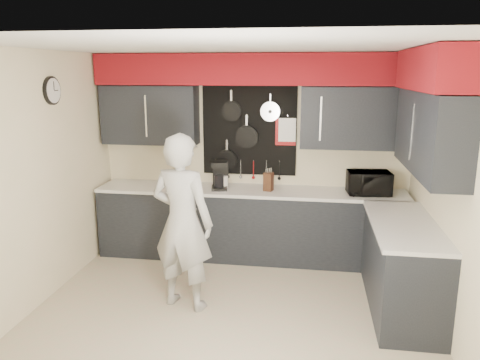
% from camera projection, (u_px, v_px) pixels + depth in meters
% --- Properties ---
extents(ground, '(4.00, 4.00, 0.00)m').
position_uv_depth(ground, '(231.00, 311.00, 4.75)').
color(ground, '#B5AB8D').
rests_on(ground, ground).
extents(back_wall_assembly, '(4.00, 0.36, 2.60)m').
position_uv_depth(back_wall_assembly, '(253.00, 102.00, 5.83)').
color(back_wall_assembly, '#F9E6C0').
rests_on(back_wall_assembly, ground).
extents(right_wall_assembly, '(0.36, 3.50, 2.60)m').
position_uv_depth(right_wall_assembly, '(434.00, 120.00, 4.29)').
color(right_wall_assembly, '#F9E6C0').
rests_on(right_wall_assembly, ground).
extents(left_wall_assembly, '(0.05, 3.50, 2.60)m').
position_uv_depth(left_wall_assembly, '(38.00, 177.00, 4.76)').
color(left_wall_assembly, '#F9E6C0').
rests_on(left_wall_assembly, ground).
extents(base_cabinets, '(3.95, 2.20, 0.92)m').
position_uv_depth(base_cabinets, '(287.00, 234.00, 5.66)').
color(base_cabinets, black).
rests_on(base_cabinets, ground).
extents(microwave, '(0.54, 0.39, 0.28)m').
position_uv_depth(microwave, '(369.00, 183.00, 5.66)').
color(microwave, black).
rests_on(microwave, base_cabinets).
extents(knife_block, '(0.13, 0.13, 0.23)m').
position_uv_depth(knife_block, '(268.00, 182.00, 5.83)').
color(knife_block, '#381812').
rests_on(knife_block, base_cabinets).
extents(utensil_crock, '(0.13, 0.13, 0.16)m').
position_uv_depth(utensil_crock, '(223.00, 182.00, 5.97)').
color(utensil_crock, white).
rests_on(utensil_crock, base_cabinets).
extents(coffee_maker, '(0.23, 0.27, 0.36)m').
position_uv_depth(coffee_maker, '(220.00, 174.00, 5.91)').
color(coffee_maker, black).
rests_on(coffee_maker, base_cabinets).
extents(person, '(0.75, 0.58, 1.81)m').
position_uv_depth(person, '(182.00, 222.00, 4.68)').
color(person, '#B3B3B1').
rests_on(person, ground).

